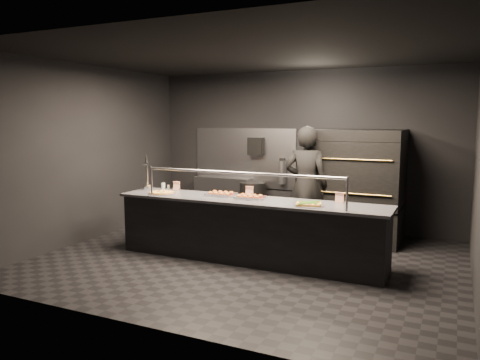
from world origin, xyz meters
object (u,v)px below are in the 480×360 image
at_px(pizza_oven, 357,185).
at_px(towel_dispenser, 256,146).
at_px(square_pizza, 309,204).
at_px(beer_tap, 147,180).
at_px(worker, 306,186).
at_px(slider_tray_a, 221,194).
at_px(slider_tray_b, 250,197).
at_px(trash_bin, 253,203).
at_px(service_counter, 248,230).
at_px(fire_extinguisher, 282,172).
at_px(round_pizza, 162,193).
at_px(prep_shelf, 223,199).

height_order(pizza_oven, towel_dispenser, pizza_oven).
bearing_deg(square_pizza, towel_dispenser, 126.37).
xyz_separation_m(pizza_oven, beer_tap, (-3.10, -1.77, 0.12)).
xyz_separation_m(towel_dispenser, worker, (1.40, -1.16, -0.56)).
bearing_deg(slider_tray_a, pizza_oven, 46.01).
xyz_separation_m(slider_tray_b, trash_bin, (-0.90, 2.18, -0.52)).
relative_size(service_counter, fire_extinguisher, 8.12).
height_order(service_counter, pizza_oven, pizza_oven).
height_order(pizza_oven, worker, worker).
height_order(service_counter, round_pizza, service_counter).
distance_m(prep_shelf, towel_dispenser, 1.31).
bearing_deg(prep_shelf, worker, -27.48).
height_order(pizza_oven, round_pizza, pizza_oven).
bearing_deg(beer_tap, prep_shelf, 82.08).
xyz_separation_m(pizza_oven, prep_shelf, (-2.80, 0.42, -0.52)).
height_order(towel_dispenser, fire_extinguisher, towel_dispenser).
height_order(beer_tap, worker, worker).
distance_m(slider_tray_b, worker, 1.29).
bearing_deg(beer_tap, worker, 24.55).
height_order(round_pizza, trash_bin, round_pizza).
relative_size(prep_shelf, worker, 0.61).
distance_m(pizza_oven, slider_tray_a, 2.47).
height_order(beer_tap, trash_bin, beer_tap).
distance_m(service_counter, slider_tray_a, 0.72).
height_order(round_pizza, square_pizza, square_pizza).
bearing_deg(round_pizza, prep_shelf, 93.54).
height_order(towel_dispenser, slider_tray_b, towel_dispenser).
height_order(fire_extinguisher, slider_tray_a, fire_extinguisher).
bearing_deg(towel_dispenser, slider_tray_b, -69.03).
bearing_deg(square_pizza, prep_shelf, 136.25).
bearing_deg(round_pizza, worker, 34.42).
xyz_separation_m(square_pizza, trash_bin, (-1.85, 2.34, -0.52)).
relative_size(service_counter, beer_tap, 6.84).
bearing_deg(prep_shelf, trash_bin, -8.13).
bearing_deg(prep_shelf, slider_tray_a, -63.83).
bearing_deg(slider_tray_b, prep_shelf, 125.08).
xyz_separation_m(fire_extinguisher, slider_tray_b, (0.35, -2.36, -0.11)).
bearing_deg(pizza_oven, worker, -136.47).
bearing_deg(square_pizza, worker, 108.53).
relative_size(service_counter, trash_bin, 4.87).
bearing_deg(square_pizza, beer_tap, 174.93).
height_order(service_counter, trash_bin, service_counter).
bearing_deg(trash_bin, prep_shelf, 171.87).
relative_size(service_counter, round_pizza, 9.22).
distance_m(pizza_oven, towel_dispenser, 2.23).
distance_m(prep_shelf, round_pizza, 2.48).
distance_m(slider_tray_a, square_pizza, 1.49).
bearing_deg(worker, trash_bin, -38.88).
relative_size(pizza_oven, slider_tray_a, 3.99).
xyz_separation_m(prep_shelf, fire_extinguisher, (1.25, 0.08, 0.61)).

